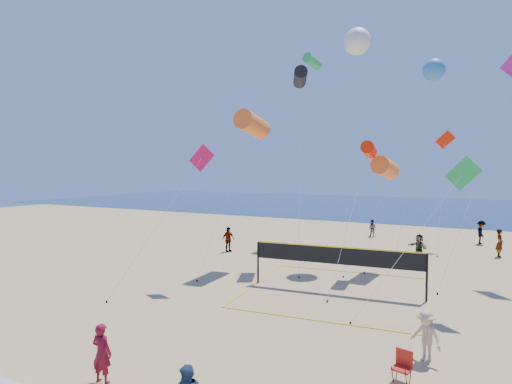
% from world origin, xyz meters
% --- Properties ---
extents(ocean, '(140.00, 50.00, 0.03)m').
position_xyz_m(ocean, '(0.00, 62.00, 0.01)').
color(ocean, navy).
rests_on(ocean, ground).
extents(woman, '(0.66, 0.48, 1.68)m').
position_xyz_m(woman, '(-2.39, -1.12, 0.84)').
color(woman, maroon).
rests_on(woman, ground).
extents(bystander_b, '(1.19, 1.03, 1.59)m').
position_xyz_m(bystander_b, '(5.52, 4.43, 0.80)').
color(bystander_b, tan).
rests_on(bystander_b, ground).
extents(far_person_0, '(0.82, 1.16, 1.83)m').
position_xyz_m(far_person_0, '(-8.73, 15.99, 0.91)').
color(far_person_0, gray).
rests_on(far_person_0, ground).
extents(far_person_1, '(1.56, 1.47, 1.75)m').
position_xyz_m(far_person_1, '(3.96, 19.34, 0.88)').
color(far_person_1, gray).
rests_on(far_person_1, ground).
extents(far_person_2, '(0.57, 0.77, 1.92)m').
position_xyz_m(far_person_2, '(8.79, 23.06, 0.96)').
color(far_person_2, gray).
rests_on(far_person_2, ground).
extents(far_person_3, '(0.88, 0.76, 1.54)m').
position_xyz_m(far_person_3, '(-0.66, 27.55, 0.77)').
color(far_person_3, gray).
rests_on(far_person_3, ground).
extents(far_person_4, '(0.83, 1.30, 1.91)m').
position_xyz_m(far_person_4, '(7.86, 27.99, 0.96)').
color(far_person_4, gray).
rests_on(far_person_4, ground).
extents(camp_chair, '(0.56, 0.66, 0.97)m').
position_xyz_m(camp_chair, '(5.05, 2.82, 0.49)').
color(camp_chair, red).
rests_on(camp_chair, ground).
extents(volleyball_net, '(9.16, 9.02, 2.24)m').
position_xyz_m(volleyball_net, '(1.02, 10.13, 1.52)').
color(volleyball_net, black).
rests_on(volleyball_net, ground).
extents(kite_0, '(1.75, 5.92, 9.54)m').
position_xyz_m(kite_0, '(-5.03, 12.83, 8.74)').
color(kite_0, orange).
rests_on(kite_0, ground).
extents(kite_1, '(2.23, 4.79, 12.42)m').
position_xyz_m(kite_1, '(-2.90, 15.31, 11.86)').
color(kite_1, black).
rests_on(kite_1, ground).
extents(kite_2, '(1.01, 6.83, 7.60)m').
position_xyz_m(kite_2, '(1.67, 14.28, 7.11)').
color(kite_2, '#FF2303').
rests_on(kite_2, ground).
extents(kite_3, '(2.86, 4.59, 7.31)m').
position_xyz_m(kite_3, '(-5.68, 7.95, 6.18)').
color(kite_3, '#DA1351').
rests_on(kite_3, ground).
extents(kite_4, '(4.48, 3.93, 6.55)m').
position_xyz_m(kite_4, '(6.21, 9.71, 5.47)').
color(kite_4, green).
rests_on(kite_4, ground).
extents(kite_6, '(1.95, 5.89, 15.21)m').
position_xyz_m(kite_6, '(0.11, 17.73, 14.34)').
color(kite_6, white).
rests_on(kite_6, ground).
extents(kite_7, '(2.80, 6.52, 14.02)m').
position_xyz_m(kite_7, '(4.38, 23.10, 13.23)').
color(kite_7, '#3182CD').
rests_on(kite_7, ground).
extents(kite_8, '(1.24, 5.99, 15.56)m').
position_xyz_m(kite_8, '(-4.93, 23.27, 15.00)').
color(kite_8, green).
rests_on(kite_8, ground).
extents(kite_9, '(1.44, 4.60, 9.06)m').
position_xyz_m(kite_9, '(5.15, 25.13, 7.77)').
color(kite_9, '#FF2303').
rests_on(kite_9, ground).
extents(kite_10, '(1.51, 2.97, 6.81)m').
position_xyz_m(kite_10, '(2.33, 15.76, 6.10)').
color(kite_10, orange).
rests_on(kite_10, ground).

